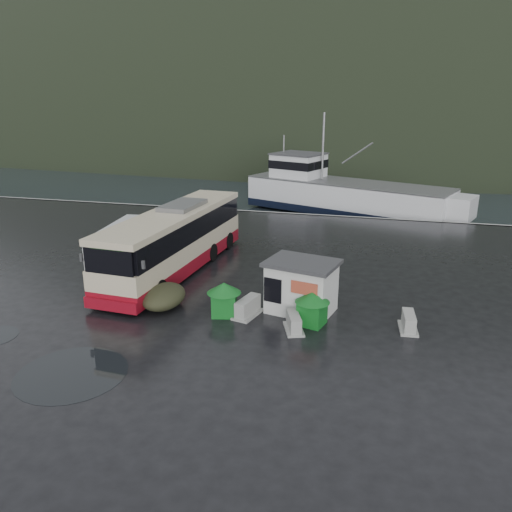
% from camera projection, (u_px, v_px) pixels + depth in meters
% --- Properties ---
extents(ground, '(160.00, 160.00, 0.00)m').
position_uv_depth(ground, '(194.00, 304.00, 23.78)').
color(ground, black).
rests_on(ground, ground).
extents(harbor_water, '(300.00, 180.00, 0.02)m').
position_uv_depth(harbor_water, '(352.00, 135.00, 125.22)').
color(harbor_water, black).
rests_on(harbor_water, ground).
extents(quay_edge, '(160.00, 0.60, 1.50)m').
position_uv_depth(quay_edge, '(279.00, 213.00, 42.22)').
color(quay_edge, '#999993').
rests_on(quay_edge, ground).
extents(headland, '(780.00, 540.00, 570.00)m').
position_uv_depth(headland, '(391.00, 115.00, 251.98)').
color(headland, black).
rests_on(headland, ground).
extents(coach_bus, '(4.14, 13.23, 3.69)m').
position_uv_depth(coach_bus, '(177.00, 270.00, 28.43)').
color(coach_bus, beige).
rests_on(coach_bus, ground).
extents(white_van, '(2.75, 6.35, 2.58)m').
position_uv_depth(white_van, '(128.00, 269.00, 28.51)').
color(white_van, silver).
rests_on(white_van, ground).
extents(waste_bin_left, '(1.31, 1.31, 1.55)m').
position_uv_depth(waste_bin_left, '(225.00, 314.00, 22.65)').
color(waste_bin_left, '#11641E').
rests_on(waste_bin_left, ground).
extents(waste_bin_right, '(1.33, 1.33, 1.52)m').
position_uv_depth(waste_bin_right, '(312.00, 324.00, 21.70)').
color(waste_bin_right, '#11641E').
rests_on(waste_bin_right, ground).
extents(dome_tent, '(1.91, 2.67, 1.05)m').
position_uv_depth(dome_tent, '(164.00, 307.00, 23.47)').
color(dome_tent, '#2F301D').
rests_on(dome_tent, ground).
extents(ticket_kiosk, '(3.56, 3.01, 2.42)m').
position_uv_depth(ticket_kiosk, '(301.00, 311.00, 23.02)').
color(ticket_kiosk, silver).
rests_on(ticket_kiosk, ground).
extents(jersey_barrier_a, '(1.20, 1.80, 0.82)m').
position_uv_depth(jersey_barrier_a, '(248.00, 315.00, 22.56)').
color(jersey_barrier_a, '#999993').
rests_on(jersey_barrier_a, ground).
extents(jersey_barrier_b, '(1.16, 1.60, 0.72)m').
position_uv_depth(jersey_barrier_b, '(294.00, 330.00, 21.15)').
color(jersey_barrier_b, '#999993').
rests_on(jersey_barrier_b, ground).
extents(jersey_barrier_c, '(0.84, 1.52, 0.73)m').
position_uv_depth(jersey_barrier_c, '(408.00, 329.00, 21.20)').
color(jersey_barrier_c, '#999993').
rests_on(jersey_barrier_c, ground).
extents(fishing_trawler, '(23.28, 13.04, 9.20)m').
position_uv_depth(fishing_trawler, '(346.00, 200.00, 47.53)').
color(fishing_trawler, silver).
rests_on(fishing_trawler, ground).
extents(puddles, '(14.05, 16.27, 0.01)m').
position_uv_depth(puddles, '(156.00, 328.00, 21.35)').
color(puddles, black).
rests_on(puddles, ground).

